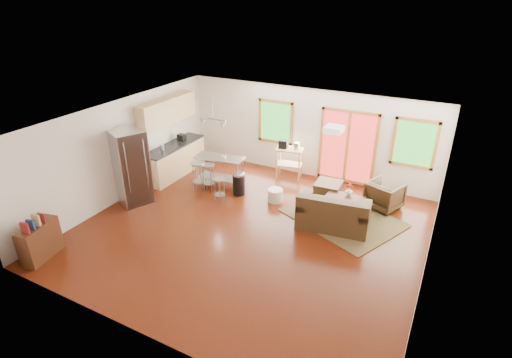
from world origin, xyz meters
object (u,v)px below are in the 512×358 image
at_px(kitchen_cart, 289,153).
at_px(loveseat, 333,214).
at_px(ottoman, 328,190).
at_px(rug, 342,218).
at_px(island, 220,166).
at_px(coffee_table, 345,199).
at_px(refrigerator, 131,167).
at_px(armchair, 385,194).

bearing_deg(kitchen_cart, loveseat, -45.15).
bearing_deg(loveseat, ottoman, 104.84).
bearing_deg(rug, island, 177.20).
height_order(loveseat, island, loveseat).
bearing_deg(ottoman, kitchen_cart, 155.70).
distance_m(coffee_table, island, 3.55).
height_order(rug, island, island).
bearing_deg(island, loveseat, -11.02).
bearing_deg(refrigerator, armchair, 49.28).
height_order(refrigerator, island, refrigerator).
relative_size(ottoman, kitchen_cart, 0.57).
xyz_separation_m(armchair, refrigerator, (-5.84, -2.66, 0.58)).
distance_m(armchair, refrigerator, 6.44).
distance_m(loveseat, coffee_table, 0.87).
bearing_deg(armchair, coffee_table, 57.08).
distance_m(rug, ottoman, 1.10).
relative_size(loveseat, kitchen_cart, 1.48).
height_order(coffee_table, ottoman, ottoman).
bearing_deg(coffee_table, ottoman, 139.96).
xyz_separation_m(coffee_table, kitchen_cart, (-2.03, 1.14, 0.47)).
bearing_deg(loveseat, island, 161.41).
height_order(rug, kitchen_cart, kitchen_cart).
bearing_deg(armchair, kitchen_cart, 10.53).
xyz_separation_m(ottoman, island, (-2.95, -0.68, 0.37)).
distance_m(armchair, island, 4.45).
relative_size(rug, armchair, 3.23).
xyz_separation_m(armchair, island, (-4.38, -0.81, 0.19)).
bearing_deg(kitchen_cart, coffee_table, -29.40).
distance_m(loveseat, island, 3.59).
distance_m(rug, island, 3.66).
relative_size(refrigerator, kitchen_cart, 1.68).
relative_size(rug, coffee_table, 2.69).
height_order(rug, armchair, armchair).
xyz_separation_m(rug, refrigerator, (-5.08, -1.67, 0.96)).
bearing_deg(kitchen_cart, island, -138.57).
height_order(armchair, kitchen_cart, kitchen_cart).
bearing_deg(kitchen_cart, refrigerator, -133.06).
distance_m(coffee_table, refrigerator, 5.44).
bearing_deg(kitchen_cart, ottoman, -24.30).
xyz_separation_m(rug, armchair, (0.77, 0.98, 0.38)).
bearing_deg(ottoman, loveseat, -67.59).
relative_size(loveseat, refrigerator, 0.88).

